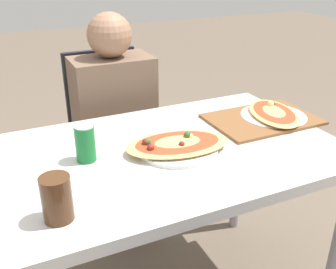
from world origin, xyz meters
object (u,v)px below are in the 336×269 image
(chair_far_seated, at_px, (110,132))
(drink_glass, at_px, (57,199))
(soda_can, at_px, (85,143))
(dining_table, at_px, (160,170))
(pizza_main, at_px, (177,145))
(pizza_second, at_px, (274,114))
(person_seated, at_px, (115,112))

(chair_far_seated, xyz_separation_m, drink_glass, (-0.43, -0.97, 0.30))
(chair_far_seated, xyz_separation_m, soda_can, (-0.28, -0.68, 0.30))
(soda_can, bearing_deg, dining_table, -9.50)
(pizza_main, distance_m, pizza_second, 0.50)
(pizza_second, bearing_deg, pizza_main, -169.75)
(chair_far_seated, distance_m, drink_glass, 1.10)
(dining_table, relative_size, soda_can, 10.43)
(pizza_main, bearing_deg, drink_glass, -153.87)
(chair_far_seated, bearing_deg, pizza_main, 92.37)
(soda_can, distance_m, drink_glass, 0.32)
(pizza_main, xyz_separation_m, drink_glass, (-0.46, -0.22, 0.04))
(person_seated, bearing_deg, drink_glass, 63.36)
(pizza_second, bearing_deg, person_seated, 134.60)
(pizza_main, bearing_deg, chair_far_seated, 92.37)
(drink_glass, xyz_separation_m, pizza_second, (0.95, 0.31, -0.05))
(dining_table, xyz_separation_m, chair_far_seated, (0.03, 0.72, -0.16))
(person_seated, xyz_separation_m, drink_glass, (-0.43, -0.85, 0.14))
(dining_table, xyz_separation_m, person_seated, (0.03, 0.60, 0.00))
(person_seated, height_order, pizza_main, person_seated)
(dining_table, distance_m, drink_glass, 0.49)
(drink_glass, bearing_deg, dining_table, 31.60)
(pizza_second, bearing_deg, dining_table, -172.84)
(dining_table, distance_m, pizza_main, 0.11)
(dining_table, distance_m, soda_can, 0.29)
(dining_table, distance_m, chair_far_seated, 0.74)
(drink_glass, distance_m, pizza_second, 1.00)
(person_seated, xyz_separation_m, soda_can, (-0.28, -0.56, 0.14))
(chair_far_seated, bearing_deg, drink_glass, 66.27)
(dining_table, bearing_deg, chair_far_seated, 87.67)
(chair_far_seated, height_order, pizza_second, chair_far_seated)
(person_seated, distance_m, pizza_second, 0.76)
(person_seated, bearing_deg, dining_table, 87.21)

